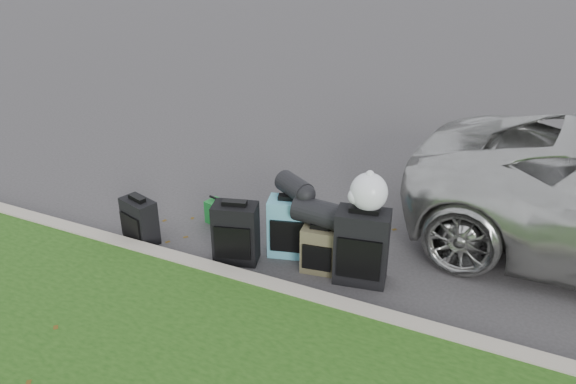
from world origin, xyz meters
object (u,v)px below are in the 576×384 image
at_px(suitcase_olive, 320,250).
at_px(suitcase_teal, 290,227).
at_px(tote_green, 217,212).
at_px(tote_navy, 236,217).
at_px(suitcase_large_black_right, 362,247).
at_px(suitcase_small_black, 140,221).
at_px(suitcase_large_black_left, 236,233).

bearing_deg(suitcase_olive, suitcase_teal, 148.80).
distance_m(tote_green, tote_navy, 0.27).
relative_size(suitcase_large_black_right, tote_green, 2.77).
bearing_deg(suitcase_small_black, suitcase_large_black_left, 22.51).
xyz_separation_m(tote_green, tote_navy, (0.27, -0.01, 0.01)).
bearing_deg(suitcase_small_black, tote_green, 70.18).
relative_size(suitcase_small_black, tote_green, 1.85).
bearing_deg(tote_green, tote_navy, 10.77).
height_order(suitcase_large_black_left, tote_green, suitcase_large_black_left).
xyz_separation_m(suitcase_large_black_left, suitcase_olive, (0.90, 0.20, -0.09)).
bearing_deg(tote_navy, tote_green, 177.25).
height_order(suitcase_large_black_right, tote_green, suitcase_large_black_right).
distance_m(suitcase_large_black_left, suitcase_olive, 0.93).
relative_size(suitcase_large_black_right, tote_navy, 2.67).
height_order(suitcase_large_black_left, suitcase_olive, suitcase_large_black_left).
bearing_deg(suitcase_small_black, suitcase_olive, 25.48).
distance_m(suitcase_olive, suitcase_large_black_right, 0.48).
bearing_deg(suitcase_large_black_right, suitcase_olive, 171.64).
distance_m(suitcase_small_black, suitcase_olive, 2.15).
bearing_deg(suitcase_teal, tote_green, 151.05).
distance_m(suitcase_small_black, suitcase_large_black_right, 2.60).
bearing_deg(tote_green, suitcase_large_black_left, -31.00).
relative_size(suitcase_small_black, suitcase_large_black_left, 0.78).
xyz_separation_m(suitcase_large_black_right, tote_navy, (-1.74, 0.41, -0.25)).
bearing_deg(suitcase_large_black_left, tote_navy, 104.77).
bearing_deg(suitcase_small_black, suitcase_large_black_right, 24.31).
relative_size(suitcase_teal, suitcase_large_black_right, 0.85).
xyz_separation_m(suitcase_large_black_left, tote_navy, (-0.38, 0.63, -0.19)).
bearing_deg(suitcase_teal, tote_navy, 147.97).
distance_m(suitcase_large_black_right, tote_navy, 1.80).
xyz_separation_m(suitcase_olive, tote_green, (-1.55, 0.44, -0.11)).
bearing_deg(suitcase_teal, suitcase_large_black_right, -25.83).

